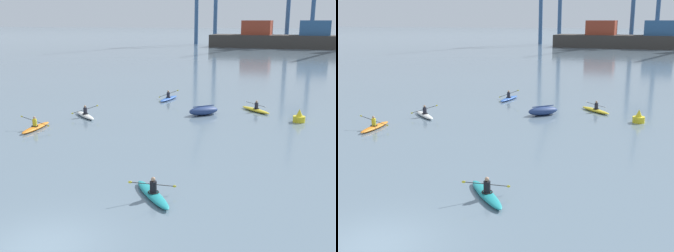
% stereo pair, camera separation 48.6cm
% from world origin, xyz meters
% --- Properties ---
extents(ground_plane, '(800.00, 800.00, 0.00)m').
position_xyz_m(ground_plane, '(0.00, 0.00, 0.00)').
color(ground_plane, slate).
extents(container_barge, '(55.93, 10.10, 8.37)m').
position_xyz_m(container_barge, '(7.34, 112.58, 2.76)').
color(container_barge, '#38332D').
rests_on(container_barge, ground).
extents(capsized_dinghy, '(2.60, 2.63, 0.76)m').
position_xyz_m(capsized_dinghy, '(-0.08, 21.84, 0.35)').
color(capsized_dinghy, navy).
rests_on(capsized_dinghy, ground).
extents(channel_buoy, '(0.90, 0.90, 1.00)m').
position_xyz_m(channel_buoy, '(7.32, 21.80, 0.36)').
color(channel_buoy, yellow).
rests_on(channel_buoy, ground).
extents(kayak_white, '(3.00, 2.64, 0.95)m').
position_xyz_m(kayak_white, '(-8.75, 18.03, 0.17)').
color(kayak_white, silver).
rests_on(kayak_white, ground).
extents(kayak_orange, '(2.23, 3.44, 0.96)m').
position_xyz_m(kayak_orange, '(-10.01, 13.40, 0.17)').
color(kayak_orange, orange).
rests_on(kayak_orange, ground).
extents(kayak_blue, '(2.14, 3.45, 1.09)m').
position_xyz_m(kayak_blue, '(-4.92, 27.19, 0.17)').
color(kayak_blue, '#2856B2').
rests_on(kayak_blue, ground).
extents(kayak_teal, '(2.74, 2.91, 0.95)m').
position_xyz_m(kayak_teal, '(2.01, 5.09, 0.17)').
color(kayak_teal, teal).
rests_on(kayak_teal, ground).
extents(kayak_yellow, '(2.91, 2.74, 1.01)m').
position_xyz_m(kayak_yellow, '(3.71, 24.57, 0.17)').
color(kayak_yellow, yellow).
rests_on(kayak_yellow, ground).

